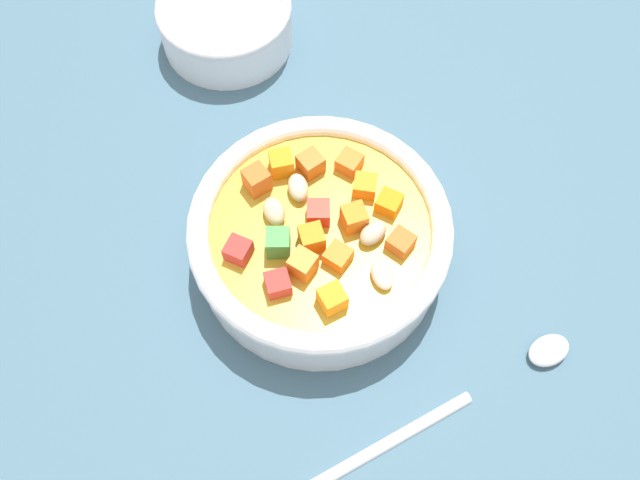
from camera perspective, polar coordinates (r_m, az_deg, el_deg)
ground_plane at (r=54.26cm, az=0.00°, el=-1.64°), size 140.00×140.00×2.00cm
soup_bowl_main at (r=50.67cm, az=-0.01°, el=0.26°), size 19.45×19.45×6.49cm
spoon at (r=50.00cm, az=11.68°, el=-13.12°), size 8.99×20.78×1.07cm
side_bowl_small at (r=64.73cm, az=-7.92°, el=17.73°), size 12.05×12.05×4.59cm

